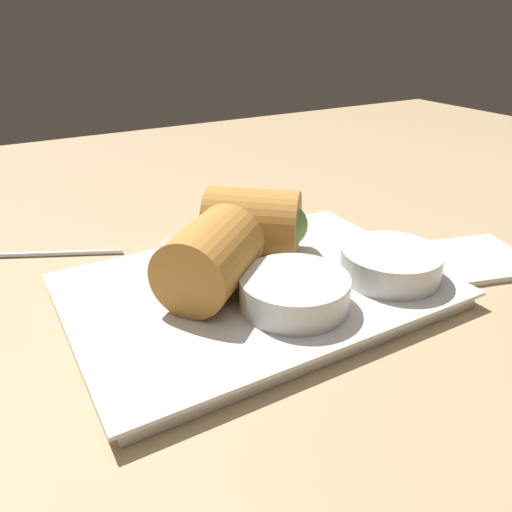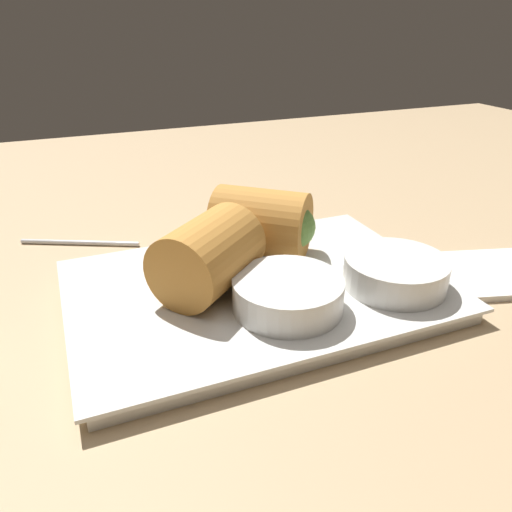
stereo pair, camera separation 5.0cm
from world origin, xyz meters
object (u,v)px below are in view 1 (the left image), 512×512
at_px(spoon, 160,247).
at_px(napkin, 472,259).
at_px(serving_plate, 256,290).
at_px(dipping_bowl_near, 294,290).
at_px(dipping_bowl_far, 390,262).

height_order(spoon, napkin, spoon).
distance_m(spoon, napkin, 0.31).
bearing_deg(serving_plate, napkin, 167.56).
xyz_separation_m(dipping_bowl_near, napkin, (-0.21, 0.00, -0.03)).
xyz_separation_m(spoon, napkin, (-0.26, 0.17, -0.00)).
xyz_separation_m(serving_plate, dipping_bowl_far, (-0.11, 0.05, 0.02)).
bearing_deg(serving_plate, dipping_bowl_near, 98.64).
relative_size(serving_plate, dipping_bowl_far, 3.64).
bearing_deg(napkin, dipping_bowl_near, -0.33).
bearing_deg(serving_plate, spoon, -72.28).
relative_size(dipping_bowl_far, napkin, 0.69).
xyz_separation_m(dipping_bowl_near, dipping_bowl_far, (-0.10, 0.00, 0.00)).
bearing_deg(napkin, dipping_bowl_far, 0.27).
bearing_deg(dipping_bowl_near, serving_plate, -81.36).
distance_m(dipping_bowl_far, napkin, 0.12).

